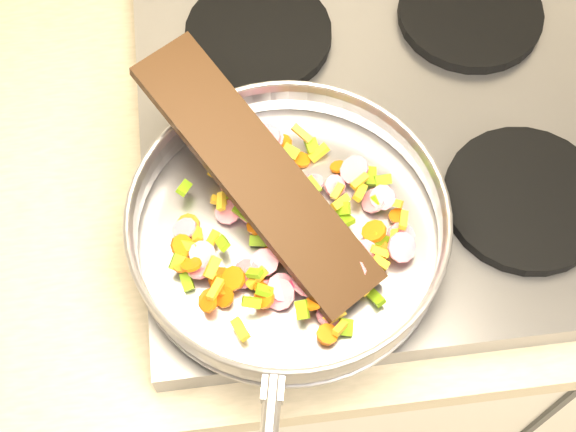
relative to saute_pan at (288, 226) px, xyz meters
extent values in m
cube|color=#939399|center=(0.14, 0.16, -0.07)|extent=(0.60, 0.60, 0.04)
cylinder|color=black|center=(0.00, 0.02, -0.04)|extent=(0.19, 0.19, 0.02)
cylinder|color=black|center=(0.28, 0.02, -0.04)|extent=(0.19, 0.19, 0.02)
cylinder|color=black|center=(0.00, 0.30, -0.04)|extent=(0.19, 0.19, 0.02)
cylinder|color=black|center=(0.28, 0.30, -0.04)|extent=(0.19, 0.19, 0.02)
cylinder|color=#9E9EA5|center=(0.00, 0.00, -0.03)|extent=(0.35, 0.35, 0.01)
torus|color=#9E9EA5|center=(0.00, 0.00, 0.00)|extent=(0.39, 0.39, 0.05)
torus|color=#9E9EA5|center=(0.00, 0.00, 0.02)|extent=(0.35, 0.35, 0.01)
cube|color=#9E9EA5|center=(-0.04, -0.18, 0.01)|extent=(0.03, 0.03, 0.02)
cylinder|color=#CF5B0A|center=(-0.08, -0.05, -0.02)|extent=(0.04, 0.04, 0.02)
cube|color=gold|center=(0.00, -0.01, 0.00)|extent=(0.02, 0.01, 0.01)
cylinder|color=#CF5B0A|center=(-0.02, 0.11, 0.00)|extent=(0.02, 0.02, 0.02)
cylinder|color=#CD1448|center=(-0.02, 0.11, 0.00)|extent=(0.05, 0.04, 0.02)
cube|color=#659612|center=(-0.07, -0.01, 0.00)|extent=(0.02, 0.02, 0.02)
cube|color=#659612|center=(-0.06, 0.05, -0.01)|extent=(0.02, 0.02, 0.02)
cylinder|color=#CF5B0A|center=(0.03, -0.06, -0.01)|extent=(0.03, 0.03, 0.01)
cylinder|color=#CD1448|center=(0.06, -0.06, 0.00)|extent=(0.03, 0.03, 0.03)
cylinder|color=#CF5B0A|center=(0.06, -0.02, -0.02)|extent=(0.03, 0.03, 0.02)
cylinder|color=#CD1448|center=(-0.01, 0.12, 0.00)|extent=(0.04, 0.04, 0.02)
cylinder|color=#CF5B0A|center=(0.10, -0.04, -0.01)|extent=(0.03, 0.03, 0.01)
cylinder|color=#CD1448|center=(0.01, 0.06, -0.02)|extent=(0.04, 0.03, 0.03)
cube|color=gold|center=(0.02, 0.00, -0.01)|extent=(0.02, 0.02, 0.02)
cylinder|color=#CF5B0A|center=(0.02, -0.09, 0.00)|extent=(0.03, 0.03, 0.02)
cylinder|color=#CD1448|center=(0.12, -0.04, 0.00)|extent=(0.04, 0.04, 0.03)
cylinder|color=#CD1448|center=(-0.01, 0.12, 0.00)|extent=(0.03, 0.03, 0.01)
cube|color=gold|center=(0.09, -0.02, -0.02)|extent=(0.01, 0.02, 0.01)
cylinder|color=#CD1448|center=(0.08, -0.05, -0.02)|extent=(0.03, 0.04, 0.02)
cube|color=gold|center=(-0.02, 0.04, -0.01)|extent=(0.01, 0.02, 0.02)
cube|color=gold|center=(0.06, -0.04, 0.00)|extent=(0.02, 0.02, 0.01)
cylinder|color=#CF5B0A|center=(-0.12, -0.01, 0.00)|extent=(0.03, 0.03, 0.02)
cylinder|color=#CD1448|center=(0.03, -0.10, -0.02)|extent=(0.03, 0.04, 0.02)
cylinder|color=#CF5B0A|center=(-0.08, -0.07, -0.02)|extent=(0.02, 0.02, 0.02)
cylinder|color=#CF5B0A|center=(-0.08, -0.05, -0.02)|extent=(0.04, 0.04, 0.01)
cylinder|color=#CF5B0A|center=(-0.03, 0.06, -0.01)|extent=(0.03, 0.03, 0.02)
cylinder|color=#CF5B0A|center=(-0.11, 0.03, -0.02)|extent=(0.03, 0.03, 0.01)
cube|color=gold|center=(-0.04, -0.05, -0.01)|extent=(0.03, 0.02, 0.02)
cylinder|color=#CD1448|center=(-0.06, 0.03, -0.02)|extent=(0.04, 0.04, 0.01)
cylinder|color=#CD1448|center=(-0.05, 0.06, -0.01)|extent=(0.05, 0.04, 0.02)
cube|color=gold|center=(-0.11, -0.01, -0.01)|extent=(0.02, 0.02, 0.01)
cube|color=#659612|center=(0.02, -0.05, 0.00)|extent=(0.02, 0.02, 0.02)
cylinder|color=#CF5B0A|center=(-0.03, -0.06, -0.01)|extent=(0.03, 0.03, 0.02)
cube|color=gold|center=(-0.01, -0.02, -0.01)|extent=(0.02, 0.03, 0.02)
cube|color=#659612|center=(-0.11, -0.04, -0.02)|extent=(0.02, 0.02, 0.01)
cylinder|color=#CD1448|center=(-0.05, 0.11, 0.00)|extent=(0.04, 0.04, 0.03)
cylinder|color=#CD1448|center=(0.03, 0.06, -0.02)|extent=(0.04, 0.04, 0.02)
cylinder|color=#CD1448|center=(-0.03, -0.04, -0.01)|extent=(0.03, 0.03, 0.01)
cylinder|color=#CD1448|center=(0.10, 0.03, -0.01)|extent=(0.04, 0.04, 0.03)
cube|color=#659612|center=(-0.05, 0.03, -0.01)|extent=(0.03, 0.02, 0.01)
cube|color=#659612|center=(0.05, -0.12, -0.02)|extent=(0.02, 0.02, 0.02)
cube|color=#659612|center=(0.02, 0.10, -0.01)|extent=(0.02, 0.02, 0.02)
cylinder|color=#CD1448|center=(-0.04, 0.03, -0.02)|extent=(0.04, 0.04, 0.03)
cylinder|color=#CF5B0A|center=(0.07, 0.08, -0.02)|extent=(0.03, 0.03, 0.01)
cube|color=gold|center=(0.11, -0.03, 0.00)|extent=(0.02, 0.02, 0.01)
cube|color=gold|center=(0.06, 0.04, -0.01)|extent=(0.02, 0.02, 0.01)
cube|color=#659612|center=(-0.12, -0.03, -0.01)|extent=(0.02, 0.02, 0.02)
cube|color=gold|center=(0.04, -0.12, -0.01)|extent=(0.02, 0.02, 0.01)
cylinder|color=#CD1448|center=(-0.01, -0.07, -0.01)|extent=(0.03, 0.03, 0.02)
cube|color=gold|center=(-0.07, 0.04, 0.00)|extent=(0.01, 0.02, 0.01)
cube|color=gold|center=(-0.10, -0.03, -0.02)|extent=(0.02, 0.02, 0.01)
cube|color=#659612|center=(0.10, -0.02, -0.01)|extent=(0.02, 0.02, 0.02)
cylinder|color=#CF5B0A|center=(-0.01, -0.02, -0.01)|extent=(0.03, 0.03, 0.01)
cube|color=#659612|center=(0.00, -0.10, 0.00)|extent=(0.01, 0.02, 0.02)
cylinder|color=#CD1448|center=(-0.07, 0.09, -0.02)|extent=(0.03, 0.03, 0.02)
cylinder|color=#CF5B0A|center=(-0.12, -0.03, -0.01)|extent=(0.02, 0.02, 0.01)
cube|color=gold|center=(0.06, 0.02, 0.00)|extent=(0.03, 0.02, 0.02)
cube|color=#659612|center=(0.03, -0.02, -0.01)|extent=(0.02, 0.01, 0.01)
cylinder|color=#CF5B0A|center=(-0.04, 0.03, -0.02)|extent=(0.03, 0.03, 0.02)
cylinder|color=#CD1448|center=(0.01, 0.03, -0.01)|extent=(0.03, 0.03, 0.01)
cube|color=#659612|center=(-0.05, -0.08, 0.00)|extent=(0.02, 0.01, 0.02)
cylinder|color=#CD1448|center=(0.12, -0.02, -0.01)|extent=(0.05, 0.04, 0.03)
cylinder|color=#CF5B0A|center=(0.03, -0.12, -0.01)|extent=(0.02, 0.02, 0.01)
cube|color=#659612|center=(0.08, -0.04, -0.02)|extent=(0.02, 0.02, 0.01)
cube|color=#659612|center=(-0.03, 0.02, -0.01)|extent=(0.02, 0.02, 0.02)
cylinder|color=#CF5B0A|center=(-0.02, -0.02, -0.02)|extent=(0.03, 0.03, 0.02)
cube|color=gold|center=(0.07, -0.07, -0.01)|extent=(0.02, 0.02, 0.02)
cylinder|color=#CD1448|center=(-0.11, 0.02, -0.02)|extent=(0.04, 0.04, 0.01)
cylinder|color=#CD1448|center=(-0.05, -0.04, -0.02)|extent=(0.04, 0.05, 0.03)
cylinder|color=#CF5B0A|center=(0.01, 0.11, -0.01)|extent=(0.02, 0.03, 0.02)
cube|color=gold|center=(-0.08, 0.00, -0.01)|extent=(0.02, 0.02, 0.02)
cylinder|color=#CF5B0A|center=(-0.03, 0.06, -0.01)|extent=(0.04, 0.04, 0.02)
cylinder|color=#CF5B0A|center=(0.03, -0.09, -0.01)|extent=(0.02, 0.02, 0.01)
cylinder|color=#CD1448|center=(0.01, 0.05, -0.01)|extent=(0.03, 0.03, 0.01)
cube|color=gold|center=(-0.01, 0.05, -0.02)|extent=(0.02, 0.02, 0.01)
cube|color=gold|center=(0.13, -0.01, 0.00)|extent=(0.02, 0.03, 0.01)
cylinder|color=#CF5B0A|center=(-0.03, -0.08, -0.01)|extent=(0.03, 0.03, 0.02)
cylinder|color=#CF5B0A|center=(-0.09, -0.07, -0.02)|extent=(0.04, 0.04, 0.01)
cylinder|color=#CD1448|center=(-0.05, 0.07, -0.01)|extent=(0.04, 0.04, 0.01)
cube|color=gold|center=(-0.09, -0.04, 0.00)|extent=(0.02, 0.03, 0.02)
cube|color=#659612|center=(-0.09, -0.01, -0.01)|extent=(0.02, 0.02, 0.01)
cube|color=#659612|center=(0.12, 0.05, -0.01)|extent=(0.02, 0.01, 0.01)
cylinder|color=#CF5B0A|center=(-0.09, -0.08, -0.01)|extent=(0.02, 0.03, 0.02)
cylinder|color=#CD1448|center=(-0.10, -0.03, -0.01)|extent=(0.04, 0.04, 0.02)
cylinder|color=#CD1448|center=(0.11, 0.02, 0.00)|extent=(0.03, 0.03, 0.03)
cube|color=#659612|center=(-0.03, -0.07, 0.00)|extent=(0.02, 0.02, 0.02)
cylinder|color=#CF5B0A|center=(-0.06, -0.05, -0.01)|extent=(0.03, 0.04, 0.02)
cylinder|color=#CD1448|center=(0.04, -0.04, -0.02)|extent=(0.04, 0.04, 0.02)
cylinder|color=#CF5B0A|center=(-0.05, 0.10, 0.00)|extent=(0.03, 0.03, 0.02)
cube|color=gold|center=(-0.06, -0.11, -0.01)|extent=(0.02, 0.03, 0.02)
cube|color=gold|center=(0.09, -0.05, -0.01)|extent=(0.02, 0.02, 0.01)
cube|color=#659612|center=(0.04, -0.04, -0.01)|extent=(0.02, 0.02, 0.01)
cube|color=gold|center=(-0.10, 0.01, -0.01)|extent=(0.01, 0.02, 0.02)
cylinder|color=#CD1448|center=(0.08, -0.04, 0.00)|extent=(0.04, 0.04, 0.02)
cylinder|color=#CD1448|center=(-0.04, 0.06, 0.00)|extent=(0.04, 0.03, 0.03)
cube|color=gold|center=(0.09, -0.04, 0.00)|extent=(0.02, 0.02, 0.02)
cylinder|color=#CF5B0A|center=(-0.11, -0.03, 0.00)|extent=(0.03, 0.03, 0.01)
cube|color=#659612|center=(0.10, 0.06, -0.02)|extent=(0.02, 0.02, 0.01)
cube|color=#659612|center=(0.06, 0.02, -0.01)|extent=(0.02, 0.02, 0.01)
cylinder|color=#CF5B0A|center=(0.03, 0.09, -0.02)|extent=(0.03, 0.03, 0.01)
cylinder|color=#CD1448|center=(-0.03, -0.07, -0.02)|extent=(0.04, 0.04, 0.02)
cube|color=#659612|center=(0.05, 0.01, -0.02)|extent=(0.02, 0.02, 0.02)
cylinder|color=#CD1448|center=(-0.01, -0.01, -0.02)|extent=(0.02, 0.03, 0.03)
cylinder|color=#CD1448|center=(-0.10, -0.02, -0.01)|extent=(0.03, 0.03, 0.02)
cube|color=gold|center=(0.02, 0.02, -0.02)|extent=(0.02, 0.02, 0.02)
cube|color=gold|center=(-0.03, -0.03, -0.02)|extent=(0.01, 0.03, 0.01)
cube|color=gold|center=(0.09, 0.05, 0.00)|extent=(0.02, 0.02, 0.01)
cube|color=#659612|center=(0.02, 0.02, 0.00)|extent=(0.02, 0.01, 0.01)
cube|color=#659612|center=(-0.03, -0.01, -0.02)|extent=(0.02, 0.02, 0.01)
cylinder|color=#CD1448|center=(0.08, 0.07, -0.01)|extent=(0.04, 0.05, 0.03)
cube|color=gold|center=(-0.03, 0.05, 0.00)|extent=(0.02, 0.02, 0.02)
cube|color=gold|center=(-0.08, -0.05, -0.02)|extent=(0.02, 0.02, 0.02)
cube|color=gold|center=(0.09, 0.03, -0.01)|extent=(0.02, 0.02, 0.02)
cube|color=gold|center=(0.04, -0.10, -0.02)|extent=(0.03, 0.02, 0.01)
cube|color=#659612|center=(0.03, 0.05, -0.01)|extent=(0.02, 0.02, 0.01)
cube|color=gold|center=(0.05, 0.10, -0.02)|extent=(0.03, 0.02, 0.02)
cube|color=gold|center=(0.03, -0.01, 0.00)|extent=(0.03, 0.01, 0.02)
cube|color=gold|center=(-0.07, 0.07, 0.00)|extent=(0.02, 0.02, 0.02)
cylinder|color=#CD1448|center=(0.01, -0.06, -0.01)|extent=(0.04, 0.04, 0.02)
cube|color=#659612|center=(0.00, 0.01, -0.02)|extent=(0.02, 0.02, 0.02)
cube|color=#659612|center=(0.11, 0.03, -0.01)|extent=(0.02, 0.02, 0.02)
cube|color=#659612|center=(0.08, -0.09, -0.02)|extent=(0.02, 0.03, 0.02)
cube|color=gold|center=(-0.08, -0.06, 0.00)|extent=(0.02, 0.03, 0.01)
cylinder|color=#CD1448|center=(-0.03, 0.11, -0.01)|extent=(0.03, 0.03, 0.02)
cube|color=#659612|center=(0.05, -0.03, -0.02)|extent=(0.02, 0.02, 0.02)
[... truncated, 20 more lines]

